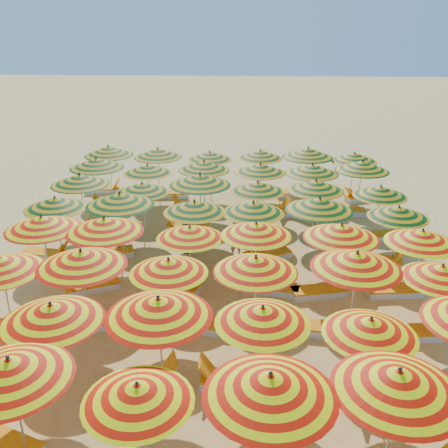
{
  "coord_description": "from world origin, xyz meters",
  "views": [
    {
      "loc": [
        0.7,
        -14.94,
        8.07
      ],
      "look_at": [
        0.0,
        0.5,
        1.6
      ],
      "focal_mm": 40.0,
      "sensor_mm": 36.0,
      "label": 1
    }
  ],
  "objects": [
    {
      "name": "ground",
      "position": [
        0.0,
        0.0,
        0.0
      ],
      "size": [
        120.0,
        120.0,
        0.0
      ],
      "primitive_type": "plane",
      "color": "#EBC468",
      "rests_on": "ground"
    },
    {
      "name": "umbrella_1",
      "position": [
        -3.52,
        -7.8,
        2.15
      ],
      "size": [
        2.32,
        2.32,
        2.44
      ],
      "color": "silver",
      "rests_on": "ground"
    },
    {
      "name": "umbrella_2",
      "position": [
        -1.15,
        -8.04,
        1.9
      ],
      "size": [
        2.27,
        2.27,
        2.16
      ],
      "color": "silver",
      "rests_on": "ground"
    },
    {
      "name": "umbrella_3",
      "position": [
        1.18,
        -8.11,
        2.22
      ],
      "size": [
        2.53,
        2.53,
        2.52
      ],
      "color": "silver",
      "rests_on": "ground"
    },
    {
      "name": "umbrella_4",
      "position": [
        3.42,
        -7.85,
        2.19
      ],
      "size": [
        2.54,
        2.54,
        2.48
      ],
      "color": "silver",
      "rests_on": "ground"
    },
    {
      "name": "umbrella_7",
      "position": [
        -3.46,
        -5.89,
        2.11
      ],
      "size": [
        2.98,
        2.98,
        2.4
      ],
      "color": "silver",
      "rests_on": "ground"
    },
    {
      "name": "umbrella_8",
      "position": [
        -1.14,
        -5.74,
        2.22
      ],
      "size": [
        2.55,
        2.55,
        2.53
      ],
      "color": "silver",
      "rests_on": "ground"
    },
    {
      "name": "umbrella_9",
      "position": [
        1.13,
        -5.6,
        2.0
      ],
      "size": [
        2.4,
        2.4,
        2.27
      ],
      "color": "silver",
      "rests_on": "ground"
    },
    {
      "name": "umbrella_10",
      "position": [
        3.43,
        -5.82,
        1.92
      ],
      "size": [
        2.16,
        2.16,
        2.18
      ],
      "color": "silver",
      "rests_on": "ground"
    },
    {
      "name": "umbrella_12",
      "position": [
        -5.67,
        -3.61,
        2.07
      ],
      "size": [
        2.67,
        2.67,
        2.35
      ],
      "color": "silver",
      "rests_on": "ground"
    },
    {
      "name": "umbrella_13",
      "position": [
        -3.55,
        -3.47,
        2.21
      ],
      "size": [
        2.77,
        2.77,
        2.51
      ],
      "color": "silver",
      "rests_on": "ground"
    },
    {
      "name": "umbrella_14",
      "position": [
        -1.29,
        -3.31,
        1.96
      ],
      "size": [
        2.4,
        2.4,
        2.23
      ],
      "color": "silver",
      "rests_on": "ground"
    },
    {
      "name": "umbrella_15",
      "position": [
        1.0,
        -3.36,
        2.09
      ],
      "size": [
        2.59,
        2.59,
        2.37
      ],
      "color": "silver",
      "rests_on": "ground"
    },
    {
      "name": "umbrella_16",
      "position": [
        3.61,
        -3.27,
        2.22
      ],
      "size": [
        3.06,
        3.06,
        2.52
      ],
      "color": "silver",
      "rests_on": "ground"
    },
    {
      "name": "umbrella_17",
      "position": [
        5.82,
        -3.28,
        1.93
      ],
      "size": [
        2.64,
        2.64,
        2.19
      ],
      "color": "silver",
      "rests_on": "ground"
    },
    {
      "name": "umbrella_18",
      "position": [
        -5.58,
        -0.99,
        2.15
      ],
      "size": [
        2.84,
        2.84,
        2.44
      ],
      "color": "silver",
      "rests_on": "ground"
    },
    {
      "name": "umbrella_19",
      "position": [
        -3.55,
        -1.2,
        2.21
      ],
      "size": [
        3.09,
        3.09,
        2.51
      ],
      "color": "silver",
      "rests_on": "ground"
    },
    {
      "name": "umbrella_20",
      "position": [
        -0.99,
        -1.0,
        1.93
      ],
      "size": [
        2.72,
        2.72,
        2.2
      ],
      "color": "silver",
      "rests_on": "ground"
    },
    {
      "name": "umbrella_21",
      "position": [
        1.05,
        -0.96,
        2.05
      ],
      "size": [
        2.59,
        2.59,
        2.33
      ],
      "color": "silver",
      "rests_on": "ground"
    },
    {
      "name": "umbrella_22",
      "position": [
        3.59,
        -1.15,
        2.12
      ],
      "size": [
        2.99,
        2.99,
        2.41
      ],
      "color": "silver",
      "rests_on": "ground"
    },
    {
      "name": "umbrella_23",
      "position": [
        5.95,
        -1.24,
        2.03
      ],
      "size": [
        2.18,
        2.18,
        2.3
      ],
      "color": "silver",
      "rests_on": "ground"
    },
    {
      "name": "umbrella_24",
      "position": [
        -5.92,
        1.08,
        2.04
      ],
      "size": [
        2.23,
        2.23,
        2.32
      ],
      "color": "silver",
      "rests_on": "ground"
    },
    {
      "name": "umbrella_25",
      "position": [
        -3.63,
        1.08,
        2.21
      ],
      "size": [
        2.93,
        2.93,
        2.52
      ],
      "color": "silver",
      "rests_on": "ground"
    },
    {
      "name": "umbrella_26",
      "position": [
        -1.03,
        0.97,
        2.03
      ],
      "size": [
        2.27,
        2.27,
        2.3
      ],
      "color": "silver",
      "rests_on": "ground"
    },
    {
      "name": "umbrella_27",
      "position": [
        0.98,
        1.03,
        2.0
      ],
      "size": [
        2.58,
        2.58,
        2.28
      ],
      "color": "silver",
      "rests_on": "ground"
    },
    {
      "name": "umbrella_28",
      "position": [
        3.22,
        1.05,
        2.16
      ],
      "size": [
        2.62,
        2.62,
        2.46
      ],
      "color": "silver",
      "rests_on": "ground"
    },
    {
      "name": "umbrella_29",
      "position": [
        5.9,
        1.04,
        1.92
      ],
      "size": [
        2.07,
        2.07,
        2.18
      ],
      "color": "silver",
      "rests_on": "ground"
    },
    {
      "name": "umbrella_30",
      "position": [
        -5.81,
        3.51,
        2.13
      ],
      "size": [
        2.92,
        2.92,
        2.42
      ],
      "color": "silver",
      "rests_on": "ground"
    },
    {
      "name": "umbrella_31",
      "position": [
        -3.29,
        3.21,
        1.93
      ],
      "size": [
        2.46,
        2.46,
        2.19
      ],
      "color": "silver",
      "rests_on": "ground"
    },
    {
      "name": "umbrella_32",
      "position": [
        -1.06,
        3.42,
        2.22
      ],
      "size": [
        3.0,
        3.0,
        2.52
      ],
      "color": "silver",
      "rests_on": "ground"
    },
    {
      "name": "umbrella_33",
      "position": [
        1.17,
        3.46,
        1.95
      ],
      "size": [
        2.56,
        2.56,
        2.22
      ],
      "color": "silver",
      "rests_on": "ground"
    },
    {
      "name": "umbrella_34",
      "position": [
        3.4,
        3.4,
        2.06
      ],
      "size": [
        2.46,
        2.46,
        2.34
      ],
      "color": "silver",
      "rests_on": "ground"
    },
    {
      "name": "umbrella_35",
      "position": [
        5.82,
        3.22,
        1.92
      ],
      "size": [
        2.29,
        2.29,
        2.18
      ],
      "color": "silver",
      "rests_on": "ground"
    },
    {
      "name": "umbrella_36",
      "position": [
        -5.77,
        5.72,
        2.17
      ],
      "size": [
        2.42,
        2.42,
        2.47
      ],
      "color": "silver",
      "rests_on": "ground"
    },
    {
      "name": "umbrella_37",
      "position": [
        -3.55,
        5.71,
        1.94
      ],
      "size": [
        2.51,
        2.51,
        2.21
      ],
      "color": "silver",
      "rests_on": "ground"
    },
    {
      "name": "umbrella_38",
      "position": [
        -1.11,
        5.82,
        2.09
      ],
      "size": [
        2.91,
        2.91,
        2.38
      ],
      "color": "silver",
      "rests_on": "ground"
    },
    {
      "name": "umbrella_39",
      "position": [
        1.32,
        5.67,
        2.05
      ],
      "size": [
        2.83,
        2.83,
        2.33
      ],
      "color": "silver",
      "rests_on": "ground"
    },
    {
      "name": "umbrella_40",
      "position": [
        3.5,
        5.5,
        2.09
      ],
      "size": [
        2.87,
        2.87,
        2.38
      ],
      "color": "silver",
      "rests_on": "ground"
    },
    {
      "name": "umbrella_41",
      "position": [
        5.65,
        5.82,
        2.17
      ],
      "size": [
        2.92,
        2.92,
        2.47
      ],
      "color": "silver",
      "rests_on": "ground"
    },
    {
      "name": "umbrella_42",
      "position": [
        -5.81,
        7.87,
        2.17
      ],
      "size": [
        2.41,
        2.41,
        2.46
      ],
      "color": "silver",
      "rests_on": "ground"
    },
    {
      "name": "umbrella_43",
      "position": [
        -3.45,
        7.81,
        2.11
      ],
      "size": [
        2.33,
        2.33,
        2.39
      ],
      "color": "silver",
      "rests_on": "ground"
    },
    {
      "name": "umbrella_44",
      "position": [
        -1.01,
        7.98,
        1.96
      ],
      "size": [
        2.39,
        2.39,
        2.23
      ],
      "color": "silver",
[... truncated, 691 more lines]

